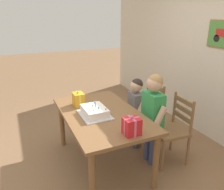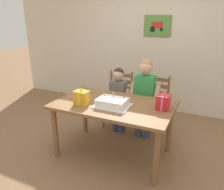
{
  "view_description": "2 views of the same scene",
  "coord_description": "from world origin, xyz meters",
  "px_view_note": "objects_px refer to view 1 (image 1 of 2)",
  "views": [
    {
      "loc": [
        2.4,
        -0.94,
        1.91
      ],
      "look_at": [
        0.05,
        0.12,
        0.98
      ],
      "focal_mm": 35.99,
      "sensor_mm": 36.0,
      "label": 1
    },
    {
      "loc": [
        1.09,
        -2.42,
        1.79
      ],
      "look_at": [
        -0.06,
        0.08,
        0.83
      ],
      "focal_mm": 35.49,
      "sensor_mm": 36.0,
      "label": 2
    }
  ],
  "objects_px": {
    "dining_table": "(102,120)",
    "chair_left": "(147,112)",
    "gift_box_red_large": "(132,126)",
    "child_older": "(153,111)",
    "birthday_cake": "(95,112)",
    "child_younger": "(135,107)",
    "chair_right": "(172,129)",
    "gift_box_beside_cake": "(78,99)"
  },
  "relations": [
    {
      "from": "chair_left",
      "to": "child_younger",
      "type": "bearing_deg",
      "value": -68.27
    },
    {
      "from": "gift_box_red_large",
      "to": "child_younger",
      "type": "bearing_deg",
      "value": 147.29
    },
    {
      "from": "dining_table",
      "to": "chair_right",
      "type": "xyz_separation_m",
      "value": [
        0.31,
        0.88,
        -0.18
      ]
    },
    {
      "from": "birthday_cake",
      "to": "gift_box_red_large",
      "type": "xyz_separation_m",
      "value": [
        0.59,
        0.19,
        0.04
      ]
    },
    {
      "from": "dining_table",
      "to": "child_younger",
      "type": "relative_size",
      "value": 1.42
    },
    {
      "from": "gift_box_beside_cake",
      "to": "chair_right",
      "type": "distance_m",
      "value": 1.31
    },
    {
      "from": "birthday_cake",
      "to": "chair_right",
      "type": "bearing_deg",
      "value": 74.22
    },
    {
      "from": "chair_right",
      "to": "gift_box_beside_cake",
      "type": "bearing_deg",
      "value": -121.91
    },
    {
      "from": "chair_right",
      "to": "child_older",
      "type": "xyz_separation_m",
      "value": [
        -0.07,
        -0.27,
        0.28
      ]
    },
    {
      "from": "gift_box_red_large",
      "to": "child_older",
      "type": "height_order",
      "value": "child_older"
    },
    {
      "from": "chair_right",
      "to": "child_older",
      "type": "height_order",
      "value": "child_older"
    },
    {
      "from": "chair_left",
      "to": "child_younger",
      "type": "relative_size",
      "value": 0.86
    },
    {
      "from": "chair_left",
      "to": "gift_box_red_large",
      "type": "bearing_deg",
      "value": -40.77
    },
    {
      "from": "gift_box_red_large",
      "to": "child_older",
      "type": "relative_size",
      "value": 0.17
    },
    {
      "from": "chair_left",
      "to": "chair_right",
      "type": "distance_m",
      "value": 0.61
    },
    {
      "from": "gift_box_red_large",
      "to": "child_younger",
      "type": "distance_m",
      "value": 0.98
    },
    {
      "from": "gift_box_beside_cake",
      "to": "dining_table",
      "type": "bearing_deg",
      "value": 27.51
    },
    {
      "from": "child_older",
      "to": "child_younger",
      "type": "distance_m",
      "value": 0.44
    },
    {
      "from": "child_younger",
      "to": "birthday_cake",
      "type": "bearing_deg",
      "value": -72.46
    },
    {
      "from": "gift_box_red_large",
      "to": "chair_left",
      "type": "bearing_deg",
      "value": 139.23
    },
    {
      "from": "chair_left",
      "to": "child_younger",
      "type": "height_order",
      "value": "child_younger"
    },
    {
      "from": "dining_table",
      "to": "child_older",
      "type": "relative_size",
      "value": 1.23
    },
    {
      "from": "dining_table",
      "to": "chair_right",
      "type": "bearing_deg",
      "value": 70.89
    },
    {
      "from": "birthday_cake",
      "to": "dining_table",
      "type": "bearing_deg",
      "value": 105.49
    },
    {
      "from": "gift_box_beside_cake",
      "to": "chair_right",
      "type": "height_order",
      "value": "gift_box_beside_cake"
    },
    {
      "from": "chair_left",
      "to": "chair_right",
      "type": "height_order",
      "value": "same"
    },
    {
      "from": "gift_box_red_large",
      "to": "child_older",
      "type": "distance_m",
      "value": 0.65
    },
    {
      "from": "dining_table",
      "to": "child_older",
      "type": "xyz_separation_m",
      "value": [
        0.23,
        0.61,
        0.1
      ]
    },
    {
      "from": "gift_box_red_large",
      "to": "chair_right",
      "type": "height_order",
      "value": "gift_box_red_large"
    },
    {
      "from": "gift_box_beside_cake",
      "to": "child_older",
      "type": "xyz_separation_m",
      "value": [
        0.59,
        0.8,
        -0.08
      ]
    },
    {
      "from": "dining_table",
      "to": "birthday_cake",
      "type": "relative_size",
      "value": 3.45
    },
    {
      "from": "chair_right",
      "to": "chair_left",
      "type": "bearing_deg",
      "value": 180.0
    },
    {
      "from": "child_older",
      "to": "chair_left",
      "type": "bearing_deg",
      "value": 153.02
    },
    {
      "from": "chair_right",
      "to": "child_older",
      "type": "bearing_deg",
      "value": -105.22
    },
    {
      "from": "chair_left",
      "to": "child_older",
      "type": "bearing_deg",
      "value": -26.98
    },
    {
      "from": "dining_table",
      "to": "child_older",
      "type": "distance_m",
      "value": 0.66
    },
    {
      "from": "dining_table",
      "to": "chair_left",
      "type": "xyz_separation_m",
      "value": [
        -0.31,
        0.88,
        -0.18
      ]
    },
    {
      "from": "birthday_cake",
      "to": "child_younger",
      "type": "distance_m",
      "value": 0.76
    },
    {
      "from": "dining_table",
      "to": "birthday_cake",
      "type": "height_order",
      "value": "birthday_cake"
    },
    {
      "from": "gift_box_beside_cake",
      "to": "child_younger",
      "type": "bearing_deg",
      "value": 78.37
    },
    {
      "from": "gift_box_beside_cake",
      "to": "child_older",
      "type": "distance_m",
      "value": 1.0
    },
    {
      "from": "birthday_cake",
      "to": "child_younger",
      "type": "bearing_deg",
      "value": 107.54
    }
  ]
}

